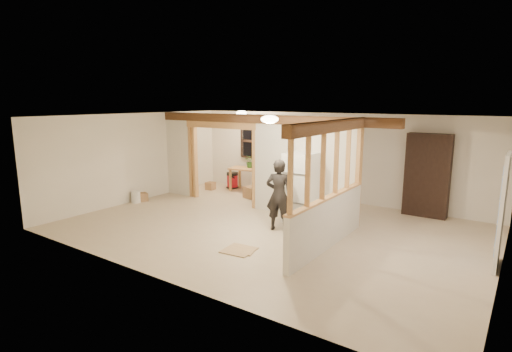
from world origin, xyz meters
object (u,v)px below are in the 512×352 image
Objects in this scene: woman at (279,195)px; bookshelf at (427,175)px; refrigerator at (301,188)px; work_table at (249,180)px; shop_vac at (232,180)px.

bookshelf is at bearing -146.82° from woman.
woman is (-0.09, -0.82, -0.03)m from refrigerator.
work_table is 2.24× the size of shop_vac.
shop_vac is at bearing 161.11° from work_table.
work_table is (-2.78, 2.72, -0.42)m from woman.
bookshelf is (2.34, 2.20, 0.21)m from refrigerator.
bookshelf is (2.43, 3.02, 0.23)m from woman.
refrigerator is 1.38× the size of work_table.
woman is at bearing -56.39° from work_table.
refrigerator is 3.10× the size of shop_vac.
woman is 3.91m from work_table.
bookshelf reaches higher than work_table.
shop_vac is at bearing -56.69° from woman.
woman is 4.51m from shop_vac.
shop_vac is 5.99m from bookshelf.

